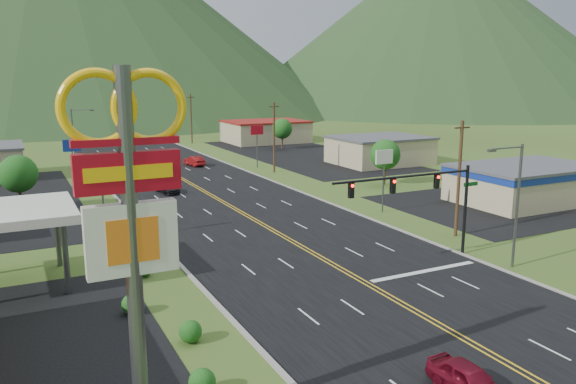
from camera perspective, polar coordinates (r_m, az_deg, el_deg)
name	(u,v)px	position (r m, az deg, el deg)	size (l,w,h in m)	color
ground	(506,364)	(30.27, 21.29, -15.93)	(500.00, 500.00, 0.00)	#3C501C
road	(506,364)	(30.27, 21.29, -15.93)	(20.00, 460.00, 0.04)	black
pylon_sign	(130,203)	(20.30, -15.79, -1.08)	(4.32, 0.60, 14.00)	#59595E
traffic_signal	(425,192)	(42.36, 13.79, 0.05)	(13.10, 0.43, 7.00)	black
streetlight_east	(515,198)	(42.87, 22.04, -0.55)	(3.28, 0.25, 9.00)	#59595E
streetlight_west	(75,135)	(88.37, -20.79, 5.45)	(3.28, 0.25, 9.00)	#59595E
building_east_near	(526,181)	(67.05, 23.00, 1.00)	(15.40, 10.40, 4.10)	#C6B38A
building_east_mid	(380,150)	(90.31, 9.30, 4.24)	(14.40, 11.40, 4.30)	#C6B38A
building_east_far	(266,131)	(118.53, -2.29, 6.18)	(16.40, 12.40, 4.50)	#C6B38A
pole_sign_west_a	(102,182)	(48.72, -18.40, 0.95)	(2.00, 0.18, 6.40)	#59595E
pole_sign_west_b	(72,151)	(70.35, -21.07, 3.91)	(2.00, 0.18, 6.40)	#59595E
pole_sign_east_a	(384,163)	(57.21, 9.73, 2.90)	(2.00, 0.18, 6.40)	#59595E
pole_sign_east_b	(257,134)	(84.91, -3.17, 5.88)	(2.00, 0.18, 6.40)	#59595E
tree_west_a	(18,174)	(63.27, -25.74, 1.67)	(3.84, 3.84, 5.82)	#382314
tree_east_a	(385,155)	(72.22, 9.85, 3.77)	(3.84, 3.84, 5.82)	#382314
tree_east_b	(282,129)	(106.71, -0.60, 6.45)	(3.84, 3.84, 5.82)	#382314
utility_pole_a	(459,178)	(49.96, 16.97, 1.37)	(1.60, 0.28, 10.00)	#382314
utility_pole_b	(274,137)	(80.57, -1.42, 5.63)	(1.60, 0.28, 10.00)	#382314
utility_pole_c	(191,118)	(117.87, -9.80, 7.39)	(1.60, 0.28, 10.00)	#382314
utility_pole_d	(147,108)	(156.50, -14.13, 8.23)	(1.60, 0.28, 10.00)	#382314
mountain_ne	(438,25)	(257.58, 14.95, 16.07)	(180.00, 180.00, 70.00)	#223F1D
car_red_near	(469,381)	(26.78, 17.92, -17.80)	(1.65, 4.11, 1.40)	maroon
car_dark_mid	(167,188)	(68.04, -12.15, 0.41)	(1.77, 4.35, 1.26)	black
car_red_far	(194,161)	(88.04, -9.51, 3.11)	(1.57, 4.51, 1.48)	maroon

